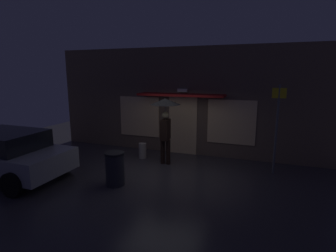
{
  "coord_description": "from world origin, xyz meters",
  "views": [
    {
      "loc": [
        2.93,
        -7.39,
        3.07
      ],
      "look_at": [
        -0.09,
        0.79,
        1.34
      ],
      "focal_mm": 28.41,
      "sensor_mm": 36.0,
      "label": 1
    }
  ],
  "objects_px": {
    "street_sign_post": "(277,125)",
    "parked_car": "(6,154)",
    "person_with_umbrella": "(165,115)",
    "sidewalk_bollard": "(143,151)",
    "trash_bin": "(115,169)"
  },
  "relations": [
    {
      "from": "street_sign_post",
      "to": "parked_car",
      "type": "bearing_deg",
      "value": -157.61
    },
    {
      "from": "person_with_umbrella",
      "to": "sidewalk_bollard",
      "type": "distance_m",
      "value": 1.78
    },
    {
      "from": "street_sign_post",
      "to": "sidewalk_bollard",
      "type": "relative_size",
      "value": 4.93
    },
    {
      "from": "parked_car",
      "to": "trash_bin",
      "type": "relative_size",
      "value": 4.06
    },
    {
      "from": "parked_car",
      "to": "sidewalk_bollard",
      "type": "distance_m",
      "value": 4.31
    },
    {
      "from": "street_sign_post",
      "to": "person_with_umbrella",
      "type": "bearing_deg",
      "value": -174.48
    },
    {
      "from": "parked_car",
      "to": "street_sign_post",
      "type": "distance_m",
      "value": 8.15
    },
    {
      "from": "person_with_umbrella",
      "to": "street_sign_post",
      "type": "relative_size",
      "value": 0.82
    },
    {
      "from": "parked_car",
      "to": "trash_bin",
      "type": "distance_m",
      "value": 3.4
    },
    {
      "from": "parked_car",
      "to": "street_sign_post",
      "type": "relative_size",
      "value": 1.39
    },
    {
      "from": "person_with_umbrella",
      "to": "street_sign_post",
      "type": "height_order",
      "value": "street_sign_post"
    },
    {
      "from": "street_sign_post",
      "to": "sidewalk_bollard",
      "type": "bearing_deg",
      "value": -179.61
    },
    {
      "from": "street_sign_post",
      "to": "trash_bin",
      "type": "distance_m",
      "value": 4.95
    },
    {
      "from": "person_with_umbrella",
      "to": "street_sign_post",
      "type": "bearing_deg",
      "value": -87.39
    },
    {
      "from": "parked_car",
      "to": "sidewalk_bollard",
      "type": "relative_size",
      "value": 6.87
    }
  ]
}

